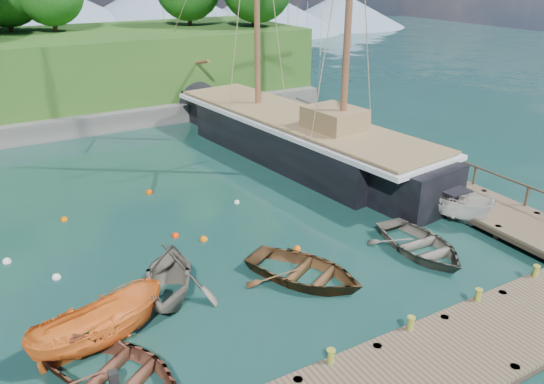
{
  "coord_description": "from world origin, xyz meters",
  "views": [
    {
      "loc": [
        -8.31,
        -14.52,
        10.96
      ],
      "look_at": [
        1.98,
        3.43,
        2.0
      ],
      "focal_mm": 35.0,
      "sensor_mm": 36.0,
      "label": 1
    }
  ],
  "objects_px": {
    "rowboat_2": "(304,280)",
    "rowboat_3": "(420,252)",
    "cabin_boat_white": "(447,216)",
    "schooner": "(296,140)",
    "rowboat_0": "(116,380)",
    "rowboat_1": "(170,298)",
    "motorboat_orange": "(101,346)"
  },
  "relations": [
    {
      "from": "rowboat_2",
      "to": "cabin_boat_white",
      "type": "height_order",
      "value": "cabin_boat_white"
    },
    {
      "from": "rowboat_0",
      "to": "cabin_boat_white",
      "type": "relative_size",
      "value": 1.01
    },
    {
      "from": "rowboat_3",
      "to": "cabin_boat_white",
      "type": "relative_size",
      "value": 1.01
    },
    {
      "from": "rowboat_3",
      "to": "rowboat_0",
      "type": "bearing_deg",
      "value": -171.37
    },
    {
      "from": "rowboat_0",
      "to": "schooner",
      "type": "relative_size",
      "value": 0.16
    },
    {
      "from": "rowboat_2",
      "to": "motorboat_orange",
      "type": "relative_size",
      "value": 1.07
    },
    {
      "from": "rowboat_1",
      "to": "schooner",
      "type": "xyz_separation_m",
      "value": [
        11.79,
        10.31,
        1.12
      ]
    },
    {
      "from": "rowboat_1",
      "to": "schooner",
      "type": "distance_m",
      "value": 15.7
    },
    {
      "from": "rowboat_0",
      "to": "schooner",
      "type": "height_order",
      "value": "schooner"
    },
    {
      "from": "rowboat_0",
      "to": "schooner",
      "type": "xyz_separation_m",
      "value": [
        14.52,
        13.39,
        1.12
      ]
    },
    {
      "from": "rowboat_1",
      "to": "motorboat_orange",
      "type": "bearing_deg",
      "value": -127.12
    },
    {
      "from": "cabin_boat_white",
      "to": "schooner",
      "type": "xyz_separation_m",
      "value": [
        -1.82,
        10.47,
        1.12
      ]
    },
    {
      "from": "rowboat_3",
      "to": "rowboat_2",
      "type": "bearing_deg",
      "value": 176.95
    },
    {
      "from": "rowboat_3",
      "to": "motorboat_orange",
      "type": "xyz_separation_m",
      "value": [
        -12.81,
        0.61,
        0.0
      ]
    },
    {
      "from": "motorboat_orange",
      "to": "schooner",
      "type": "relative_size",
      "value": 0.16
    },
    {
      "from": "rowboat_1",
      "to": "rowboat_3",
      "type": "bearing_deg",
      "value": 14.51
    },
    {
      "from": "rowboat_2",
      "to": "rowboat_3",
      "type": "bearing_deg",
      "value": -35.75
    },
    {
      "from": "motorboat_orange",
      "to": "cabin_boat_white",
      "type": "distance_m",
      "value": 16.39
    },
    {
      "from": "schooner",
      "to": "rowboat_1",
      "type": "bearing_deg",
      "value": -145.85
    },
    {
      "from": "rowboat_3",
      "to": "schooner",
      "type": "xyz_separation_m",
      "value": [
        1.71,
        12.32,
        1.12
      ]
    },
    {
      "from": "rowboat_2",
      "to": "cabin_boat_white",
      "type": "relative_size",
      "value": 1.05
    },
    {
      "from": "rowboat_1",
      "to": "rowboat_3",
      "type": "xyz_separation_m",
      "value": [
        10.08,
        -2.01,
        0.0
      ]
    },
    {
      "from": "rowboat_0",
      "to": "rowboat_1",
      "type": "distance_m",
      "value": 4.12
    },
    {
      "from": "rowboat_2",
      "to": "rowboat_1",
      "type": "bearing_deg",
      "value": 135.2
    },
    {
      "from": "rowboat_0",
      "to": "rowboat_1",
      "type": "relative_size",
      "value": 1.09
    },
    {
      "from": "rowboat_3",
      "to": "motorboat_orange",
      "type": "relative_size",
      "value": 1.03
    },
    {
      "from": "cabin_boat_white",
      "to": "schooner",
      "type": "relative_size",
      "value": 0.16
    },
    {
      "from": "rowboat_3",
      "to": "schooner",
      "type": "bearing_deg",
      "value": 85.93
    },
    {
      "from": "rowboat_0",
      "to": "rowboat_1",
      "type": "height_order",
      "value": "rowboat_1"
    },
    {
      "from": "schooner",
      "to": "rowboat_3",
      "type": "bearing_deg",
      "value": -104.93
    },
    {
      "from": "rowboat_2",
      "to": "cabin_boat_white",
      "type": "bearing_deg",
      "value": -21.05
    },
    {
      "from": "rowboat_1",
      "to": "rowboat_3",
      "type": "height_order",
      "value": "rowboat_1"
    }
  ]
}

